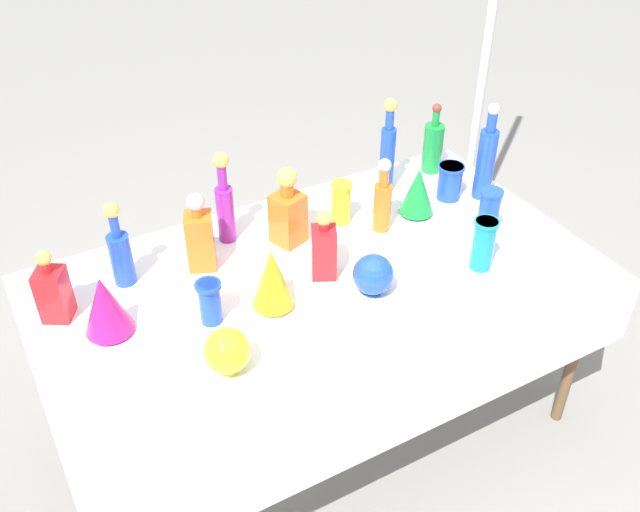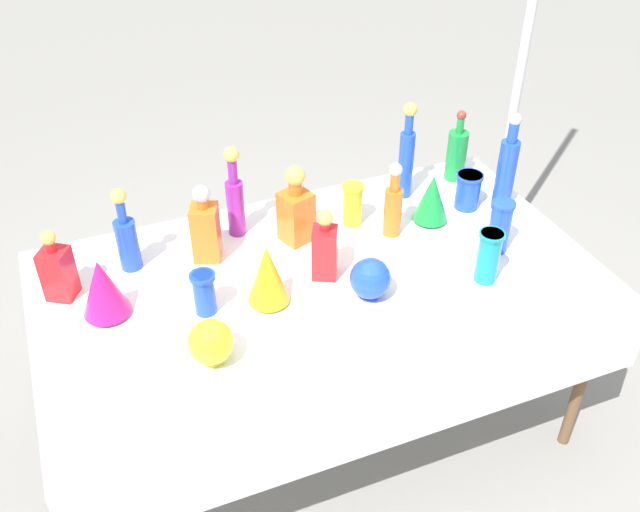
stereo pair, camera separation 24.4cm
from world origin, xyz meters
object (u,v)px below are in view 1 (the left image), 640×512
at_px(tall_bottle_1, 433,146).
at_px(slender_vase_2, 450,181).
at_px(tall_bottle_0, 383,200).
at_px(round_bowl_0, 227,351).
at_px(tall_bottle_2, 388,151).
at_px(square_decanter_3, 53,291).
at_px(square_decanter_0, 324,248).
at_px(slender_vase_1, 341,201).
at_px(tall_bottle_4, 120,252).
at_px(square_decanter_1, 200,236).
at_px(square_decanter_2, 288,212).
at_px(slender_vase_3, 489,213).
at_px(tall_bottle_3, 225,203).
at_px(slender_vase_0, 210,301).
at_px(canopy_pole, 484,69).
at_px(fluted_vase_2, 105,305).
at_px(slender_vase_4, 484,243).
at_px(fluted_vase_0, 272,278).
at_px(fluted_vase_1, 418,191).
at_px(tall_bottle_5, 486,159).

bearing_deg(tall_bottle_1, slender_vase_2, -108.26).
distance_m(tall_bottle_0, round_bowl_0, 0.91).
height_order(tall_bottle_2, square_decanter_3, tall_bottle_2).
relative_size(square_decanter_0, slender_vase_1, 1.56).
distance_m(tall_bottle_1, tall_bottle_2, 0.28).
height_order(tall_bottle_4, square_decanter_1, tall_bottle_4).
distance_m(square_decanter_2, slender_vase_2, 0.72).
relative_size(tall_bottle_1, square_decanter_1, 1.03).
xyz_separation_m(square_decanter_3, slender_vase_3, (1.51, -0.33, 0.00)).
xyz_separation_m(tall_bottle_3, tall_bottle_4, (-0.41, -0.06, -0.03)).
bearing_deg(round_bowl_0, tall_bottle_4, 104.29).
relative_size(square_decanter_1, slender_vase_0, 1.96).
distance_m(square_decanter_3, slender_vase_2, 1.57).
bearing_deg(slender_vase_2, square_decanter_3, 178.73).
bearing_deg(square_decanter_2, canopy_pole, 18.10).
xyz_separation_m(tall_bottle_0, canopy_pole, (0.87, 0.50, 0.17)).
xyz_separation_m(tall_bottle_4, slender_vase_2, (1.32, -0.11, -0.05)).
xyz_separation_m(tall_bottle_2, slender_vase_1, (-0.28, -0.11, -0.09)).
relative_size(square_decanter_2, slender_vase_0, 2.03).
bearing_deg(slender_vase_3, fluted_vase_2, 172.87).
height_order(tall_bottle_1, square_decanter_2, same).
xyz_separation_m(tall_bottle_3, slender_vase_4, (0.72, -0.60, -0.05)).
bearing_deg(fluted_vase_0, slender_vase_3, -2.21).
height_order(tall_bottle_2, slender_vase_3, tall_bottle_2).
distance_m(fluted_vase_2, round_bowl_0, 0.43).
bearing_deg(fluted_vase_1, square_decanter_0, -162.40).
bearing_deg(slender_vase_2, slender_vase_0, -168.61).
relative_size(square_decanter_3, fluted_vase_0, 1.16).
relative_size(slender_vase_0, slender_vase_3, 0.75).
height_order(square_decanter_1, fluted_vase_1, square_decanter_1).
bearing_deg(fluted_vase_0, fluted_vase_2, 164.71).
relative_size(tall_bottle_2, tall_bottle_5, 1.00).
bearing_deg(slender_vase_2, fluted_vase_2, -175.22).
bearing_deg(canopy_pole, round_bowl_0, -151.71).
xyz_separation_m(tall_bottle_1, square_decanter_1, (-1.12, -0.16, 0.01)).
relative_size(slender_vase_0, slender_vase_2, 1.03).
xyz_separation_m(slender_vase_4, fluted_vase_2, (-1.25, 0.31, 0.01)).
xyz_separation_m(slender_vase_0, slender_vase_4, (0.95, -0.20, 0.02)).
distance_m(tall_bottle_2, square_decanter_0, 0.63).
height_order(tall_bottle_0, tall_bottle_1, tall_bottle_1).
bearing_deg(tall_bottle_2, tall_bottle_1, 9.29).
relative_size(tall_bottle_3, slender_vase_2, 2.45).
xyz_separation_m(tall_bottle_4, canopy_pole, (1.83, 0.34, 0.17)).
bearing_deg(fluted_vase_2, slender_vase_4, -13.86).
bearing_deg(slender_vase_0, tall_bottle_5, 7.83).
relative_size(tall_bottle_1, slender_vase_2, 2.09).
height_order(square_decanter_1, slender_vase_4, square_decanter_1).
height_order(slender_vase_0, fluted_vase_1, fluted_vase_1).
relative_size(tall_bottle_2, tall_bottle_3, 1.12).
height_order(tall_bottle_4, slender_vase_2, tall_bottle_4).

